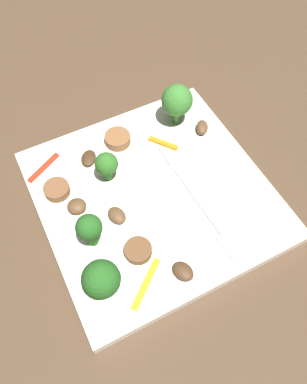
% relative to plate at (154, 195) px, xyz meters
% --- Properties ---
extents(ground_plane, '(1.40, 1.40, 0.00)m').
position_rel_plate_xyz_m(ground_plane, '(0.00, 0.00, -0.01)').
color(ground_plane, '#4C3826').
extents(plate, '(0.27, 0.27, 0.02)m').
position_rel_plate_xyz_m(plate, '(0.00, 0.00, 0.00)').
color(plate, white).
rests_on(plate, ground_plane).
extents(fork, '(0.18, 0.02, 0.00)m').
position_rel_plate_xyz_m(fork, '(0.05, 0.04, 0.01)').
color(fork, silver).
rests_on(fork, plate).
extents(broccoli_floret_0, '(0.03, 0.03, 0.05)m').
position_rel_plate_xyz_m(broccoli_floret_0, '(0.03, -0.09, 0.04)').
color(broccoli_floret_0, '#296420').
rests_on(broccoli_floret_0, plate).
extents(broccoli_floret_1, '(0.04, 0.04, 0.06)m').
position_rel_plate_xyz_m(broccoli_floret_1, '(-0.09, 0.08, 0.05)').
color(broccoli_floret_1, '#408630').
rests_on(broccoli_floret_1, plate).
extents(broccoli_floret_2, '(0.03, 0.03, 0.04)m').
position_rel_plate_xyz_m(broccoli_floret_2, '(-0.04, -0.04, 0.04)').
color(broccoli_floret_2, '#347525').
rests_on(broccoli_floret_2, plate).
extents(broccoli_floret_3, '(0.04, 0.04, 0.06)m').
position_rel_plate_xyz_m(broccoli_floret_3, '(0.09, -0.10, 0.04)').
color(broccoli_floret_3, '#296420').
rests_on(broccoli_floret_3, plate).
extents(sausage_slice_0, '(0.04, 0.04, 0.01)m').
position_rel_plate_xyz_m(sausage_slice_0, '(0.06, -0.05, 0.01)').
color(sausage_slice_0, brown).
rests_on(sausage_slice_0, plate).
extents(sausage_slice_1, '(0.04, 0.04, 0.01)m').
position_rel_plate_xyz_m(sausage_slice_1, '(-0.05, -0.10, 0.01)').
color(sausage_slice_1, brown).
rests_on(sausage_slice_1, plate).
extents(sausage_slice_2, '(0.04, 0.04, 0.01)m').
position_rel_plate_xyz_m(sausage_slice_2, '(-0.09, -0.01, 0.01)').
color(sausage_slice_2, brown).
rests_on(sausage_slice_2, plate).
extents(mushroom_0, '(0.03, 0.03, 0.01)m').
position_rel_plate_xyz_m(mushroom_0, '(-0.08, -0.05, 0.01)').
color(mushroom_0, '#422B19').
rests_on(mushroom_0, plate).
extents(mushroom_1, '(0.03, 0.03, 0.01)m').
position_rel_plate_xyz_m(mushroom_1, '(-0.06, 0.10, 0.01)').
color(mushroom_1, brown).
rests_on(mushroom_1, plate).
extents(mushroom_2, '(0.03, 0.03, 0.01)m').
position_rel_plate_xyz_m(mushroom_2, '(0.11, -0.02, 0.01)').
color(mushroom_2, '#4C331E').
rests_on(mushroom_2, plate).
extents(mushroom_3, '(0.03, 0.03, 0.01)m').
position_rel_plate_xyz_m(mushroom_3, '(-0.02, -0.09, 0.01)').
color(mushroom_3, brown).
rests_on(mushroom_3, plate).
extents(mushroom_4, '(0.03, 0.02, 0.01)m').
position_rel_plate_xyz_m(mushroom_4, '(0.01, -0.05, 0.01)').
color(mushroom_4, brown).
rests_on(mushroom_4, plate).
extents(pepper_strip_0, '(0.04, 0.05, 0.00)m').
position_rel_plate_xyz_m(pepper_strip_0, '(0.10, -0.06, 0.01)').
color(pepper_strip_0, yellow).
rests_on(pepper_strip_0, plate).
extents(pepper_strip_1, '(0.04, 0.03, 0.00)m').
position_rel_plate_xyz_m(pepper_strip_1, '(-0.06, 0.05, 0.01)').
color(pepper_strip_1, orange).
rests_on(pepper_strip_1, plate).
extents(pepper_strip_2, '(0.03, 0.05, 0.00)m').
position_rel_plate_xyz_m(pepper_strip_2, '(-0.09, -0.11, 0.01)').
color(pepper_strip_2, red).
rests_on(pepper_strip_2, plate).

